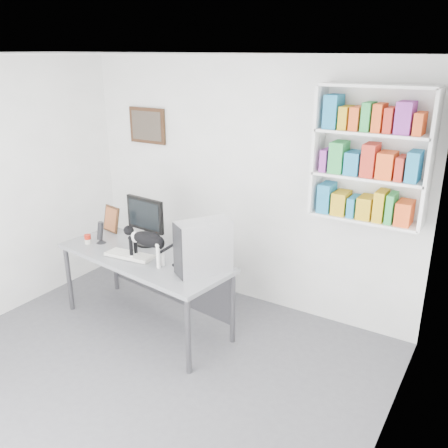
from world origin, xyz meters
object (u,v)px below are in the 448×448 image
at_px(bookshelf, 371,155).
at_px(desk, 146,291).
at_px(monitor, 146,221).
at_px(speaker, 100,232).
at_px(pc_tower, 204,247).
at_px(leaning_print, 111,218).
at_px(cat, 147,247).
at_px(soup_can, 88,239).
at_px(keyboard, 130,255).

xyz_separation_m(bookshelf, desk, (-1.91, -0.96, -1.45)).
bearing_deg(bookshelf, monitor, -161.28).
bearing_deg(speaker, monitor, 59.07).
height_order(desk, monitor, monitor).
height_order(desk, speaker, speaker).
bearing_deg(pc_tower, leaning_print, -161.37).
bearing_deg(cat, bookshelf, 31.68).
bearing_deg(speaker, leaning_print, 147.12).
distance_m(monitor, pc_tower, 0.93).
distance_m(desk, pc_tower, 0.98).
distance_m(monitor, soup_can, 0.67).
xyz_separation_m(bookshelf, monitor, (-2.08, -0.70, -0.80)).
bearing_deg(cat, leaning_print, 153.42).
height_order(keyboard, leaning_print, leaning_print).
relative_size(monitor, leaning_print, 1.73).
bearing_deg(bookshelf, soup_can, -158.62).
distance_m(keyboard, pc_tower, 0.86).
bearing_deg(leaning_print, soup_can, -71.77).
xyz_separation_m(monitor, leaning_print, (-0.60, 0.10, -0.11)).
distance_m(pc_tower, soup_can, 1.46).
bearing_deg(speaker, soup_can, -107.56).
height_order(bookshelf, desk, bookshelf).
bearing_deg(soup_can, cat, -3.14).
height_order(keyboard, soup_can, soup_can).
height_order(bookshelf, speaker, bookshelf).
distance_m(monitor, keyboard, 0.44).
bearing_deg(pc_tower, bookshelf, 70.64).
height_order(desk, pc_tower, pc_tower).
bearing_deg(desk, cat, -28.10).
distance_m(keyboard, speaker, 0.54).
height_order(pc_tower, cat, pc_tower).
bearing_deg(pc_tower, monitor, -163.89).
bearing_deg(soup_can, desk, 5.39).
height_order(leaning_print, cat, cat).
height_order(pc_tower, leaning_print, pc_tower).
bearing_deg(keyboard, speaker, 160.11).
bearing_deg(pc_tower, keyboard, -141.06).
relative_size(bookshelf, desk, 0.65).
distance_m(desk, leaning_print, 1.01).
xyz_separation_m(speaker, leaning_print, (-0.16, 0.33, 0.03)).
bearing_deg(cat, desk, 144.64).
relative_size(desk, monitor, 3.63).
distance_m(bookshelf, soup_can, 2.99).
distance_m(speaker, cat, 0.79).
bearing_deg(desk, pc_tower, 7.78).
height_order(desk, soup_can, soup_can).
bearing_deg(desk, keyboard, -125.08).
relative_size(desk, keyboard, 3.84).
distance_m(bookshelf, monitor, 2.33).
bearing_deg(keyboard, leaning_print, 139.75).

